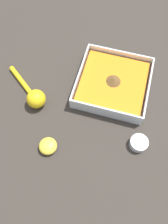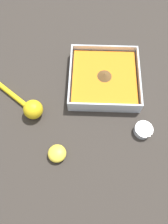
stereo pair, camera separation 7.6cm
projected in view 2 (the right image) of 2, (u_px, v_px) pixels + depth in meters
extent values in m
plane|color=#332D28|center=(104.00, 84.00, 0.84)|extent=(4.00, 4.00, 0.00)
cube|color=silver|center=(104.00, 81.00, 0.84)|extent=(0.26, 0.26, 0.01)
cube|color=silver|center=(104.00, 50.00, 0.87)|extent=(0.26, 0.01, 0.05)
cube|color=silver|center=(105.00, 107.00, 0.76)|extent=(0.26, 0.01, 0.05)
cube|color=silver|center=(138.00, 78.00, 0.82)|extent=(0.01, 0.25, 0.05)
cube|color=silver|center=(71.00, 76.00, 0.82)|extent=(0.01, 0.25, 0.05)
cube|color=orange|center=(104.00, 78.00, 0.83)|extent=(0.24, 0.24, 0.03)
cone|color=brown|center=(105.00, 75.00, 0.81)|extent=(0.05, 0.05, 0.02)
cylinder|color=silver|center=(143.00, 130.00, 0.75)|extent=(0.06, 0.06, 0.03)
cylinder|color=brown|center=(143.00, 130.00, 0.75)|extent=(0.05, 0.05, 0.02)
sphere|color=yellow|center=(33.00, 109.00, 0.76)|extent=(0.07, 0.07, 0.07)
cylinder|color=yellow|center=(13.00, 95.00, 0.81)|extent=(0.14, 0.11, 0.02)
ellipsoid|color=yellow|center=(57.00, 153.00, 0.71)|extent=(0.06, 0.06, 0.03)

